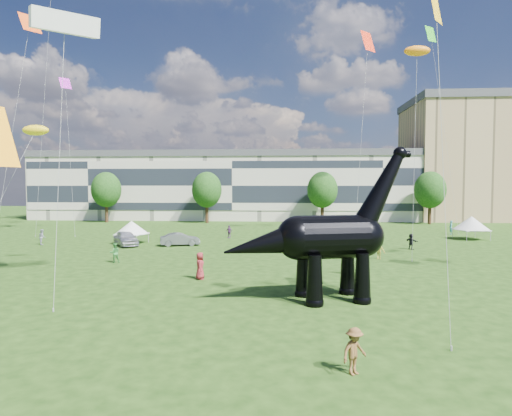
{
  "coord_description": "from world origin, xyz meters",
  "views": [
    {
      "loc": [
        1.53,
        -20.76,
        6.51
      ],
      "look_at": [
        -0.39,
        8.0,
        5.0
      ],
      "focal_mm": 30.0,
      "sensor_mm": 36.0,
      "label": 1
    }
  ],
  "objects": [
    {
      "name": "terrace_row",
      "position": [
        -8.0,
        62.0,
        6.0
      ],
      "size": [
        78.0,
        11.0,
        12.0
      ],
      "primitive_type": "cube",
      "color": "beige",
      "rests_on": "ground"
    },
    {
      "name": "tree_far_left",
      "position": [
        -30.0,
        53.0,
        6.29
      ],
      "size": [
        5.2,
        5.2,
        9.44
      ],
      "color": "#382314",
      "rests_on": "ground"
    },
    {
      "name": "visitors",
      "position": [
        -1.49,
        15.93,
        0.86
      ],
      "size": [
        49.56,
        44.52,
        1.89
      ],
      "color": "gray",
      "rests_on": "ground"
    },
    {
      "name": "tree_mid_left",
      "position": [
        -12.0,
        53.0,
        6.29
      ],
      "size": [
        5.2,
        5.2,
        9.44
      ],
      "color": "#382314",
      "rests_on": "ground"
    },
    {
      "name": "apartment_block",
      "position": [
        40.0,
        65.0,
        11.0
      ],
      "size": [
        28.0,
        18.0,
        22.0
      ],
      "primitive_type": "cube",
      "color": "tan",
      "rests_on": "ground"
    },
    {
      "name": "car_dark",
      "position": [
        5.71,
        25.9,
        0.83
      ],
      "size": [
        3.03,
        5.98,
        1.66
      ],
      "primitive_type": "imported",
      "rotation": [
        0.0,
        0.0,
        -0.12
      ],
      "color": "#595960",
      "rests_on": "ground"
    },
    {
      "name": "gazebo_far",
      "position": [
        24.11,
        32.36,
        1.98
      ],
      "size": [
        4.66,
        4.66,
        2.82
      ],
      "rotation": [
        0.0,
        0.0,
        0.17
      ],
      "color": "silver",
      "rests_on": "ground"
    },
    {
      "name": "car_grey",
      "position": [
        -9.78,
        24.66,
        0.7
      ],
      "size": [
        4.47,
        2.63,
        1.39
      ],
      "primitive_type": "imported",
      "rotation": [
        0.0,
        0.0,
        1.86
      ],
      "color": "slate",
      "rests_on": "ground"
    },
    {
      "name": "tree_mid_right",
      "position": [
        8.0,
        53.0,
        6.29
      ],
      "size": [
        5.2,
        5.2,
        9.44
      ],
      "color": "#382314",
      "rests_on": "ground"
    },
    {
      "name": "gazebo_left",
      "position": [
        -15.67,
        26.14,
        1.79
      ],
      "size": [
        4.28,
        4.28,
        2.55
      ],
      "rotation": [
        0.0,
        0.0,
        -0.19
      ],
      "color": "white",
      "rests_on": "ground"
    },
    {
      "name": "tree_far_right",
      "position": [
        26.0,
        53.0,
        6.29
      ],
      "size": [
        5.2,
        5.2,
        9.44
      ],
      "color": "#382314",
      "rests_on": "ground"
    },
    {
      "name": "car_silver",
      "position": [
        -15.67,
        24.35,
        0.81
      ],
      "size": [
        4.27,
        5.0,
        1.62
      ],
      "primitive_type": "imported",
      "rotation": [
        0.0,
        0.0,
        0.6
      ],
      "color": "silver",
      "rests_on": "ground"
    },
    {
      "name": "car_white",
      "position": [
        3.28,
        25.46,
        0.7
      ],
      "size": [
        5.58,
        4.44,
        1.41
      ],
      "primitive_type": "imported",
      "rotation": [
        0.0,
        0.0,
        1.08
      ],
      "color": "silver",
      "rests_on": "ground"
    },
    {
      "name": "gazebo_near",
      "position": [
        8.43,
        29.86,
        1.8
      ],
      "size": [
        4.3,
        4.3,
        2.56
      ],
      "rotation": [
        0.0,
        0.0,
        0.19
      ],
      "color": "silver",
      "rests_on": "ground"
    },
    {
      "name": "dinosaur_sculpture",
      "position": [
        3.78,
        3.49,
        3.44
      ],
      "size": [
        11.13,
        4.51,
        9.12
      ],
      "rotation": [
        0.0,
        0.0,
        0.26
      ],
      "color": "black",
      "rests_on": "ground"
    },
    {
      "name": "ground",
      "position": [
        0.0,
        0.0,
        0.0
      ],
      "size": [
        220.0,
        220.0,
        0.0
      ],
      "primitive_type": "plane",
      "color": "#16330C",
      "rests_on": "ground"
    },
    {
      "name": "kites",
      "position": [
        -6.95,
        9.67,
        15.2
      ],
      "size": [
        58.41,
        50.12,
        28.62
      ],
      "color": "red",
      "rests_on": "ground"
    }
  ]
}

